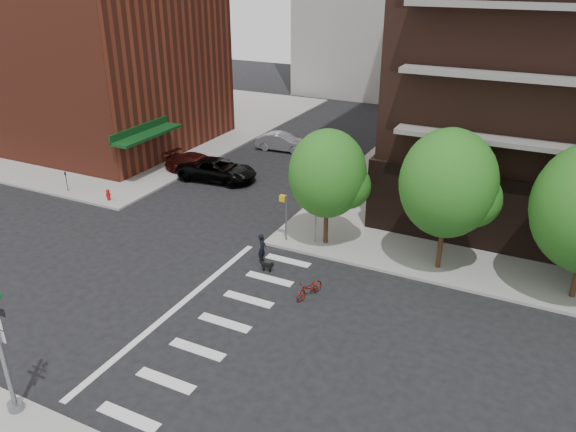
% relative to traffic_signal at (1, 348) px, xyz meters
% --- Properties ---
extents(ground, '(120.00, 120.00, 0.00)m').
position_rel_traffic_signal_xyz_m(ground, '(0.47, 7.49, -2.70)').
color(ground, black).
rests_on(ground, ground).
extents(sidewalk_nw, '(31.00, 33.00, 0.15)m').
position_rel_traffic_signal_xyz_m(sidewalk_nw, '(-24.03, 30.99, -2.62)').
color(sidewalk_nw, gray).
rests_on(sidewalk_nw, ground).
extents(crosswalk, '(3.85, 13.00, 0.01)m').
position_rel_traffic_signal_xyz_m(crosswalk, '(2.68, 7.49, -2.69)').
color(crosswalk, silver).
rests_on(crosswalk, ground).
extents(midrise_nw, '(21.40, 15.50, 20.00)m').
position_rel_traffic_signal_xyz_m(midrise_nw, '(-21.53, 25.49, 7.45)').
color(midrise_nw, maroon).
rests_on(midrise_nw, sidewalk_nw).
extents(tree_a, '(4.00, 4.00, 5.90)m').
position_rel_traffic_signal_xyz_m(tree_a, '(4.47, 15.99, 1.35)').
color(tree_a, '#301E11').
rests_on(tree_a, sidewalk_ne).
extents(tree_b, '(4.50, 4.50, 6.65)m').
position_rel_traffic_signal_xyz_m(tree_b, '(10.47, 15.99, 1.85)').
color(tree_b, '#301E11').
rests_on(tree_b, sidewalk_ne).
extents(traffic_signal, '(0.90, 0.75, 6.00)m').
position_rel_traffic_signal_xyz_m(traffic_signal, '(0.00, 0.00, 0.00)').
color(traffic_signal, slate).
rests_on(traffic_signal, sidewalk_s).
extents(pedestrian_signal, '(2.18, 0.67, 2.60)m').
position_rel_traffic_signal_xyz_m(pedestrian_signal, '(2.79, 15.42, -0.84)').
color(pedestrian_signal, slate).
rests_on(pedestrian_signal, sidewalk_ne).
extents(fire_hydrant, '(0.24, 0.24, 0.73)m').
position_rel_traffic_signal_xyz_m(fire_hydrant, '(-10.03, 15.29, -2.15)').
color(fire_hydrant, '#A50C0C').
rests_on(fire_hydrant, sidewalk_nw).
extents(parking_meter, '(0.10, 0.08, 1.32)m').
position_rel_traffic_signal_xyz_m(parking_meter, '(-13.53, 15.29, -1.74)').
color(parking_meter, black).
rests_on(parking_meter, sidewalk_nw).
extents(parked_car_black, '(3.03, 5.69, 1.52)m').
position_rel_traffic_signal_xyz_m(parked_car_black, '(-6.03, 21.67, -1.94)').
color(parked_car_black, black).
rests_on(parked_car_black, ground).
extents(parked_car_maroon, '(2.44, 5.28, 1.49)m').
position_rel_traffic_signal_xyz_m(parked_car_maroon, '(-7.73, 21.90, -1.95)').
color(parked_car_maroon, '#471411').
rests_on(parked_car_maroon, ground).
extents(parked_car_silver, '(1.84, 4.36, 1.40)m').
position_rel_traffic_signal_xyz_m(parked_car_silver, '(-5.03, 29.69, -2.00)').
color(parked_car_silver, '#ADAEB5').
rests_on(parked_car_silver, ground).
extents(scooter, '(1.04, 1.77, 0.88)m').
position_rel_traffic_signal_xyz_m(scooter, '(5.82, 10.94, -2.26)').
color(scooter, maroon).
rests_on(scooter, ground).
extents(dog_walker, '(0.64, 0.50, 1.56)m').
position_rel_traffic_signal_xyz_m(dog_walker, '(2.36, 12.82, -1.92)').
color(dog_walker, black).
rests_on(dog_walker, ground).
extents(dog, '(0.62, 0.21, 0.52)m').
position_rel_traffic_signal_xyz_m(dog, '(3.05, 12.09, -2.37)').
color(dog, black).
rests_on(dog, ground).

